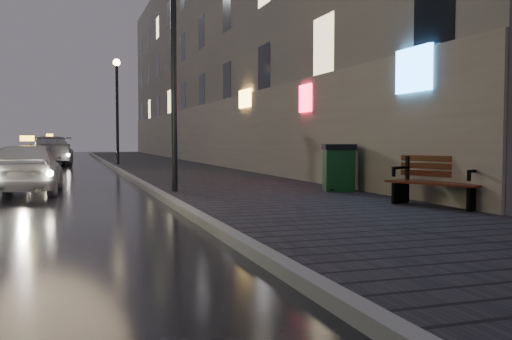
{
  "coord_description": "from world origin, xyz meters",
  "views": [
    {
      "loc": [
        -0.59,
        -7.51,
        1.39
      ],
      "look_at": [
        2.57,
        2.0,
        0.85
      ],
      "focal_mm": 40.0,
      "sensor_mm": 36.0,
      "label": 1
    }
  ],
  "objects_px": {
    "lamp_near": "(174,51)",
    "car_far": "(55,150)",
    "taxi_near": "(28,167)",
    "bench": "(438,181)",
    "lamp_far": "(117,98)",
    "taxi_mid": "(50,151)",
    "trash_bin": "(339,167)"
  },
  "relations": [
    {
      "from": "lamp_near",
      "to": "trash_bin",
      "type": "bearing_deg",
      "value": -16.62
    },
    {
      "from": "lamp_near",
      "to": "taxi_mid",
      "type": "distance_m",
      "value": 19.74
    },
    {
      "from": "bench",
      "to": "taxi_mid",
      "type": "relative_size",
      "value": 0.36
    },
    {
      "from": "taxi_near",
      "to": "car_far",
      "type": "height_order",
      "value": "taxi_near"
    },
    {
      "from": "lamp_far",
      "to": "taxi_near",
      "type": "distance_m",
      "value": 14.48
    },
    {
      "from": "bench",
      "to": "lamp_far",
      "type": "bearing_deg",
      "value": 77.95
    },
    {
      "from": "lamp_far",
      "to": "car_far",
      "type": "height_order",
      "value": "lamp_far"
    },
    {
      "from": "car_far",
      "to": "bench",
      "type": "bearing_deg",
      "value": 96.45
    },
    {
      "from": "lamp_near",
      "to": "trash_bin",
      "type": "relative_size",
      "value": 4.69
    },
    {
      "from": "taxi_mid",
      "to": "car_far",
      "type": "distance_m",
      "value": 11.04
    },
    {
      "from": "car_far",
      "to": "lamp_far",
      "type": "bearing_deg",
      "value": 97.39
    },
    {
      "from": "lamp_near",
      "to": "lamp_far",
      "type": "xyz_separation_m",
      "value": [
        0.0,
        16.0,
        0.0
      ]
    },
    {
      "from": "lamp_near",
      "to": "taxi_near",
      "type": "xyz_separation_m",
      "value": [
        -3.4,
        2.21,
        -2.81
      ]
    },
    {
      "from": "car_far",
      "to": "lamp_near",
      "type": "bearing_deg",
      "value": 90.73
    },
    {
      "from": "bench",
      "to": "lamp_near",
      "type": "bearing_deg",
      "value": 108.17
    },
    {
      "from": "car_far",
      "to": "trash_bin",
      "type": "bearing_deg",
      "value": 97.21
    },
    {
      "from": "taxi_near",
      "to": "taxi_mid",
      "type": "bearing_deg",
      "value": -87.98
    },
    {
      "from": "bench",
      "to": "taxi_mid",
      "type": "xyz_separation_m",
      "value": [
        -7.38,
        23.88,
        0.16
      ]
    },
    {
      "from": "lamp_near",
      "to": "taxi_near",
      "type": "bearing_deg",
      "value": 146.99
    },
    {
      "from": "bench",
      "to": "taxi_near",
      "type": "relative_size",
      "value": 0.49
    },
    {
      "from": "lamp_far",
      "to": "car_far",
      "type": "xyz_separation_m",
      "value": [
        -3.24,
        14.31,
        -2.85
      ]
    },
    {
      "from": "taxi_near",
      "to": "taxi_mid",
      "type": "xyz_separation_m",
      "value": [
        0.08,
        17.06,
        0.11
      ]
    },
    {
      "from": "lamp_near",
      "to": "car_far",
      "type": "xyz_separation_m",
      "value": [
        -3.24,
        30.31,
        -2.85
      ]
    },
    {
      "from": "lamp_near",
      "to": "bench",
      "type": "distance_m",
      "value": 6.79
    },
    {
      "from": "trash_bin",
      "to": "taxi_mid",
      "type": "xyz_separation_m",
      "value": [
        -7.09,
        20.39,
        0.06
      ]
    },
    {
      "from": "taxi_near",
      "to": "taxi_mid",
      "type": "distance_m",
      "value": 17.06
    },
    {
      "from": "trash_bin",
      "to": "taxi_mid",
      "type": "relative_size",
      "value": 0.21
    },
    {
      "from": "lamp_near",
      "to": "taxi_mid",
      "type": "relative_size",
      "value": 0.98
    },
    {
      "from": "taxi_mid",
      "to": "lamp_near",
      "type": "bearing_deg",
      "value": 96.17
    },
    {
      "from": "lamp_far",
      "to": "trash_bin",
      "type": "bearing_deg",
      "value": -77.57
    },
    {
      "from": "lamp_far",
      "to": "car_far",
      "type": "bearing_deg",
      "value": 102.76
    },
    {
      "from": "bench",
      "to": "car_far",
      "type": "bearing_deg",
      "value": 78.61
    }
  ]
}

